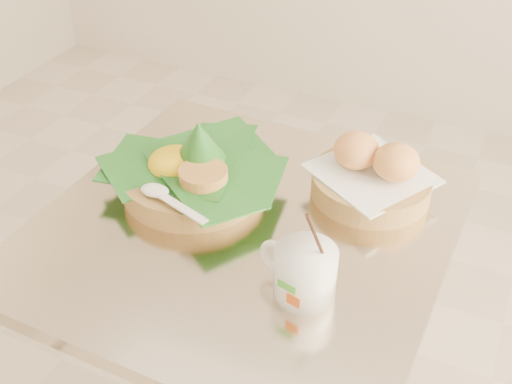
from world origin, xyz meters
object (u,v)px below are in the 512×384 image
at_px(cafe_table, 245,311).
at_px(coffee_mug, 304,271).
at_px(bread_basket, 372,175).
at_px(rice_basket, 192,170).

height_order(cafe_table, coffee_mug, coffee_mug).
bearing_deg(bread_basket, cafe_table, -133.51).
relative_size(rice_basket, bread_basket, 1.29).
relative_size(bread_basket, coffee_mug, 1.54).
bearing_deg(bread_basket, coffee_mug, -93.71).
relative_size(rice_basket, coffee_mug, 1.99).
height_order(rice_basket, bread_basket, rice_basket).
distance_m(rice_basket, coffee_mug, 0.33).
xyz_separation_m(cafe_table, bread_basket, (0.18, 0.19, 0.26)).
bearing_deg(cafe_table, bread_basket, 46.49).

